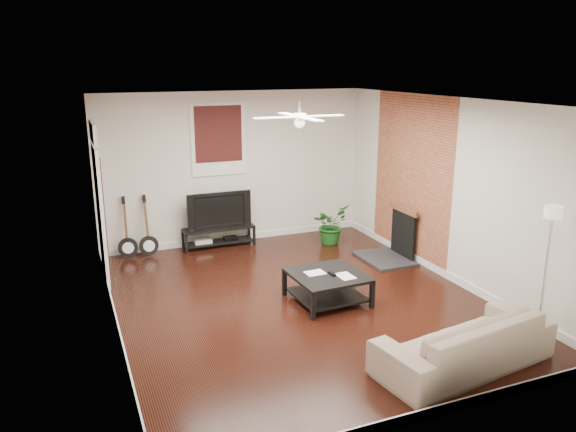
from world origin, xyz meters
The scene contains 14 objects.
room centered at (0.00, 0.00, 1.40)m, with size 5.01×6.01×2.81m.
brick_accent centered at (2.49, 1.00, 1.40)m, with size 0.02×2.20×2.80m, color #9F5133.
fireplace centered at (2.20, 1.00, 0.46)m, with size 0.80×1.10×0.92m, color black.
window_back centered at (-0.30, 2.97, 1.95)m, with size 1.00×0.06×1.30m, color black.
door_left centered at (-2.46, 1.90, 1.25)m, with size 0.08×1.00×2.50m, color white.
tv_stand centered at (-0.40, 2.78, 0.18)m, with size 1.31×0.35×0.37m, color black.
tv centered at (-0.40, 2.80, 0.71)m, with size 1.18×0.15×0.68m, color black.
coffee_table centered at (0.37, -0.17, 0.20)m, with size 0.97×0.97×0.41m, color black.
sofa centered at (1.00, -2.33, 0.31)m, with size 2.11×0.82×0.62m, color #C0AE90.
floor_lamp centered at (2.20, -2.23, 0.86)m, with size 0.28×0.28×1.72m, color silver, non-canonical shape.
potted_plant centered at (1.58, 2.16, 0.37)m, with size 0.66×0.57×0.74m, color #175318.
guitar_left centered at (-2.03, 2.75, 0.54)m, with size 0.34×0.24×1.09m, color black, non-canonical shape.
guitar_right centered at (-1.68, 2.72, 0.54)m, with size 0.34×0.24×1.09m, color black, non-canonical shape.
ceiling_fan centered at (0.00, 0.00, 2.60)m, with size 1.24×1.24×0.32m, color white, non-canonical shape.
Camera 1 is at (-2.92, -6.74, 3.28)m, focal length 34.72 mm.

